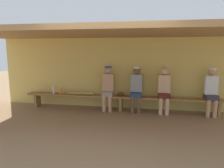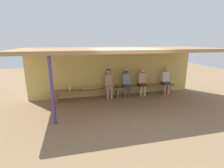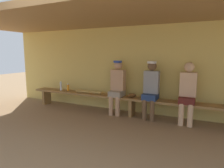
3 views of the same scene
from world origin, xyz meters
The scene contains 12 objects.
ground_plane centered at (0.00, 0.00, 0.00)m, with size 24.00×24.00×0.00m, color #8C6D4C.
back_wall centered at (0.00, 2.00, 1.10)m, with size 8.00×0.20×2.20m, color #D8BC60.
dugout_roof centered at (0.00, 0.70, 2.26)m, with size 8.00×2.80×0.12m, color #9E7547.
bench centered at (0.00, 1.55, 0.39)m, with size 6.00×0.36×0.46m.
player_in_blue centered at (0.46, 1.55, 0.75)m, with size 0.34×0.42×1.34m.
player_with_sunglasses centered at (2.53, 1.55, 0.75)m, with size 0.34×0.42×1.34m.
player_shirtless_tan centered at (-0.39, 1.55, 0.75)m, with size 0.34×0.42×1.34m.
player_rightmost centered at (1.26, 1.55, 0.73)m, with size 0.34×0.42×1.34m.
water_bottle_clear centered at (-1.94, 1.57, 0.56)m, with size 0.06×0.06×0.21m.
water_bottle_blue centered at (-2.16, 1.52, 0.59)m, with size 0.06×0.06×0.27m.
baseball_glove_tan centered at (-0.02, 1.59, 0.51)m, with size 0.24×0.17×0.09m, color brown.
baseball_bat centered at (-1.24, 1.55, 0.49)m, with size 0.07×0.07×0.78m, color tan.
Camera 1 is at (0.78, -4.40, 1.81)m, focal length 32.63 mm.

